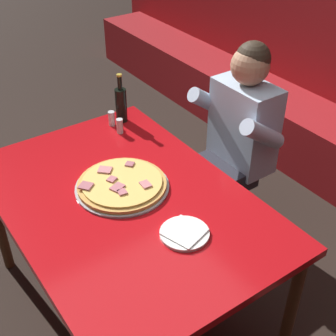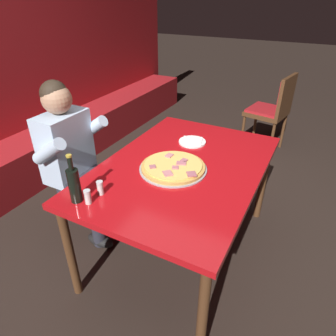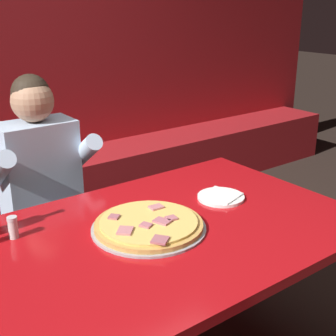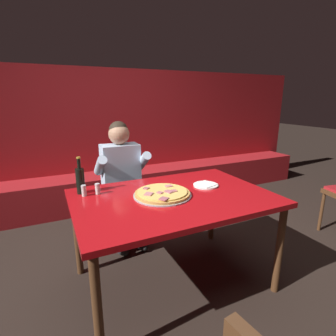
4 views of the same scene
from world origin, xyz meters
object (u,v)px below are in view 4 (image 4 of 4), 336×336
at_px(main_dining_table, 173,204).
at_px(shaker_parmesan, 84,191).
at_px(beer_bottle, 80,180).
at_px(pizza, 162,193).
at_px(shaker_oregano, 98,189).
at_px(plate_white_paper, 206,185).
at_px(diner_seated_blue_shirt, 123,178).

distance_m(main_dining_table, shaker_parmesan, 0.69).
bearing_deg(main_dining_table, beer_bottle, 150.45).
bearing_deg(main_dining_table, pizza, 156.99).
bearing_deg(shaker_parmesan, shaker_oregano, -2.99).
height_order(plate_white_paper, diner_seated_blue_shirt, diner_seated_blue_shirt).
xyz_separation_m(plate_white_paper, beer_bottle, (-0.98, 0.27, 0.10)).
relative_size(main_dining_table, diner_seated_blue_shirt, 1.18).
distance_m(main_dining_table, plate_white_paper, 0.37).
distance_m(shaker_parmesan, shaker_oregano, 0.10).
distance_m(pizza, beer_bottle, 0.65).
xyz_separation_m(shaker_parmesan, diner_seated_blue_shirt, (0.45, 0.52, -0.10)).
relative_size(plate_white_paper, beer_bottle, 0.72).
distance_m(pizza, shaker_oregano, 0.51).
height_order(pizza, shaker_oregano, shaker_oregano).
height_order(shaker_parmesan, shaker_oregano, same).
bearing_deg(diner_seated_blue_shirt, shaker_oregano, -123.66).
bearing_deg(shaker_parmesan, main_dining_table, -24.67).
height_order(plate_white_paper, shaker_parmesan, shaker_parmesan).
distance_m(beer_bottle, diner_seated_blue_shirt, 0.67).
bearing_deg(main_dining_table, shaker_parmesan, 155.33).
distance_m(plate_white_paper, shaker_oregano, 0.89).
bearing_deg(shaker_oregano, diner_seated_blue_shirt, 56.34).
distance_m(main_dining_table, shaker_oregano, 0.60).
distance_m(plate_white_paper, shaker_parmesan, 0.99).
height_order(shaker_oregano, diner_seated_blue_shirt, diner_seated_blue_shirt).
xyz_separation_m(shaker_oregano, diner_seated_blue_shirt, (0.35, 0.53, -0.10)).
relative_size(pizza, diner_seated_blue_shirt, 0.35).
height_order(beer_bottle, diner_seated_blue_shirt, diner_seated_blue_shirt).
relative_size(plate_white_paper, shaker_parmesan, 2.44).
bearing_deg(beer_bottle, diner_seated_blue_shirt, 44.06).
bearing_deg(beer_bottle, pizza, -30.41).
height_order(pizza, diner_seated_blue_shirt, diner_seated_blue_shirt).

